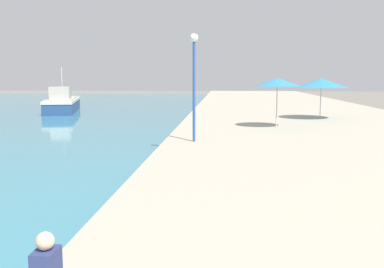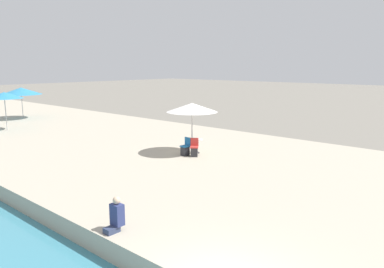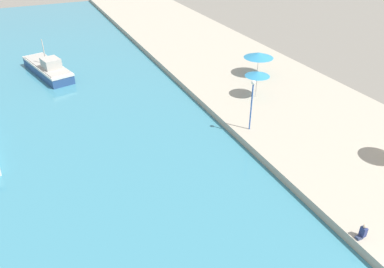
# 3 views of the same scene
# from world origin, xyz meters

# --- Properties ---
(cafe_umbrella_pink) EXTENTS (2.64, 2.64, 2.62)m
(cafe_umbrella_pink) POSITION_xyz_m (8.94, 8.74, 3.07)
(cafe_umbrella_pink) COLOR #B7B7B7
(cafe_umbrella_pink) RESTS_ON quay_promenade
(cafe_umbrella_white) EXTENTS (2.50, 2.50, 2.69)m
(cafe_umbrella_white) POSITION_xyz_m (5.47, 23.10, 3.15)
(cafe_umbrella_white) COLOR #B7B7B7
(cafe_umbrella_white) RESTS_ON quay_promenade
(cafe_umbrella_striped) EXTENTS (3.37, 3.37, 2.65)m
(cafe_umbrella_striped) POSITION_xyz_m (8.91, 28.13, 3.04)
(cafe_umbrella_striped) COLOR #B7B7B7
(cafe_umbrella_striped) RESTS_ON quay_promenade
(cafe_table) EXTENTS (0.80, 0.80, 0.74)m
(cafe_table) POSITION_xyz_m (9.01, 8.57, 1.22)
(cafe_table) COLOR #333338
(cafe_table) RESTS_ON quay_promenade
(cafe_chair_left) EXTENTS (0.45, 0.42, 0.91)m
(cafe_chair_left) POSITION_xyz_m (8.29, 8.61, 1.01)
(cafe_chair_left) COLOR #2D2D33
(cafe_chair_left) RESTS_ON quay_promenade
(cafe_chair_right) EXTENTS (0.58, 0.58, 0.91)m
(cafe_chair_right) POSITION_xyz_m (8.43, 8.14, 1.01)
(cafe_chair_right) COLOR #2D2D33
(cafe_chair_right) RESTS_ON quay_promenade
(person_at_quay) EXTENTS (0.54, 0.36, 0.99)m
(person_at_quay) POSITION_xyz_m (0.49, 4.10, 1.12)
(person_at_quay) COLOR #333D5B
(person_at_quay) RESTS_ON quay_promenade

